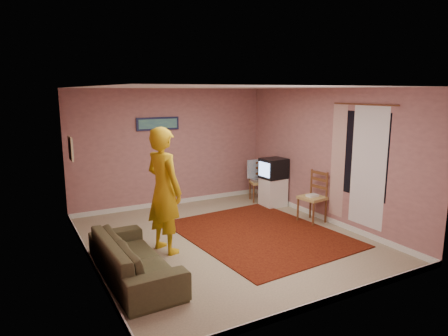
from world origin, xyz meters
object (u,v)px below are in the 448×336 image
chair_a (259,178)px  person (164,190)px  sofa (134,257)px  crt_tv (273,168)px  chair_b (313,192)px  tv_cabinet (273,192)px

chair_a → person: (-2.99, -1.76, 0.44)m
chair_a → sofa: size_ratio=0.25×
crt_tv → person: 3.29m
crt_tv → chair_b: bearing=-92.8°
crt_tv → chair_b: (0.01, -1.30, -0.24)m
sofa → person: bearing=-47.2°
chair_a → sofa: bearing=-128.8°
sofa → chair_b: bearing=-81.4°
tv_cabinet → sofa: 4.24m
crt_tv → person: bearing=-160.4°
chair_b → sofa: chair_b is taller
tv_cabinet → crt_tv: crt_tv is taller
tv_cabinet → chair_b: bearing=-89.7°
chair_a → chair_b: chair_b is taller
sofa → chair_a: bearing=-58.0°
chair_b → crt_tv: bearing=171.8°
chair_a → person: person is taller
crt_tv → person: (-3.03, -1.28, 0.15)m
crt_tv → person: size_ratio=0.27×
crt_tv → chair_b: 1.32m
crt_tv → chair_a: size_ratio=1.07×
sofa → person: person is taller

